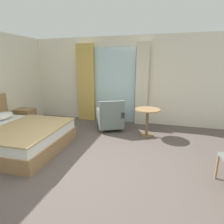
# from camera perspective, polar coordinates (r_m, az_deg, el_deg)

# --- Properties ---
(ground) EXTENTS (6.92, 6.47, 0.10)m
(ground) POSITION_cam_1_polar(r_m,az_deg,el_deg) (3.54, -5.41, -17.56)
(ground) COLOR #564C47
(wall_back) EXTENTS (6.52, 0.12, 2.68)m
(wall_back) POSITION_cam_1_polar(r_m,az_deg,el_deg) (5.89, 4.83, 9.74)
(wall_back) COLOR silver
(wall_back) RESTS_ON ground
(balcony_glass_door) EXTENTS (1.40, 0.02, 2.35)m
(balcony_glass_door) POSITION_cam_1_polar(r_m,az_deg,el_deg) (5.93, 0.48, 8.26)
(balcony_glass_door) COLOR silver
(balcony_glass_door) RESTS_ON ground
(curtain_panel_left) EXTENTS (0.58, 0.10, 2.47)m
(curtain_panel_left) POSITION_cam_1_polar(r_m,az_deg,el_deg) (6.13, -8.17, 8.88)
(curtain_panel_left) COLOR tan
(curtain_panel_left) RESTS_ON ground
(curtain_panel_right) EXTENTS (0.37, 0.10, 2.47)m
(curtain_panel_right) POSITION_cam_1_polar(r_m,az_deg,el_deg) (5.65, 9.33, 8.36)
(curtain_panel_right) COLOR beige
(curtain_panel_right) RESTS_ON ground
(bed) EXTENTS (2.17, 1.90, 1.08)m
(bed) POSITION_cam_1_polar(r_m,az_deg,el_deg) (4.68, -28.39, -6.59)
(bed) COLOR #9E754C
(bed) RESTS_ON ground
(nightstand) EXTENTS (0.51, 0.42, 0.54)m
(nightstand) POSITION_cam_1_polar(r_m,az_deg,el_deg) (6.13, -25.35, -1.59)
(nightstand) COLOR #9E754C
(nightstand) RESTS_ON ground
(armchair_by_window) EXTENTS (0.96, 0.99, 0.89)m
(armchair_by_window) POSITION_cam_1_polar(r_m,az_deg,el_deg) (5.23, -0.59, -1.86)
(armchair_by_window) COLOR slate
(armchair_by_window) RESTS_ON ground
(round_cafe_table) EXTENTS (0.65, 0.65, 0.73)m
(round_cafe_table) POSITION_cam_1_polar(r_m,az_deg,el_deg) (4.82, 10.97, -1.29)
(round_cafe_table) COLOR #9E754C
(round_cafe_table) RESTS_ON ground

